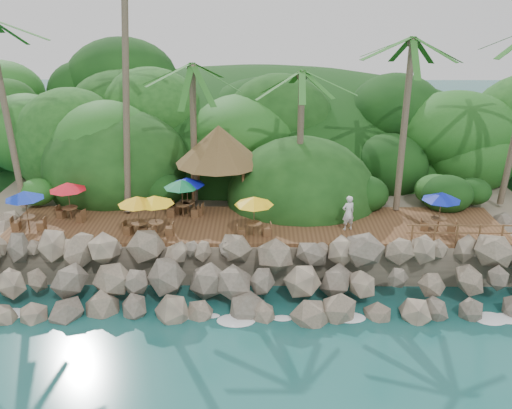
{
  "coord_description": "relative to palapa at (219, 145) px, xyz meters",
  "views": [
    {
      "loc": [
        0.27,
        -22.04,
        14.24
      ],
      "look_at": [
        0.0,
        6.0,
        3.4
      ],
      "focal_mm": 40.09,
      "sensor_mm": 36.0,
      "label": 1
    }
  ],
  "objects": [
    {
      "name": "waiter",
      "position": [
        6.89,
        -3.92,
        -2.56
      ],
      "size": [
        0.8,
        0.66,
        1.87
      ],
      "primitive_type": "imported",
      "rotation": [
        0.0,
        0.0,
        3.51
      ],
      "color": "silver",
      "rests_on": "terrace"
    },
    {
      "name": "foam_line",
      "position": [
        2.12,
        -8.89,
        -5.76
      ],
      "size": [
        25.2,
        0.8,
        0.06
      ],
      "color": "white",
      "rests_on": "ground"
    },
    {
      "name": "jungle_hill",
      "position": [
        2.12,
        14.31,
        -5.79
      ],
      "size": [
        44.8,
        28.0,
        15.4
      ],
      "primitive_type": "ellipsoid",
      "color": "#143811",
      "rests_on": "ground"
    },
    {
      "name": "seawall",
      "position": [
        2.12,
        -7.19,
        -4.64
      ],
      "size": [
        29.0,
        4.0,
        2.3
      ],
      "primitive_type": null,
      "color": "gray",
      "rests_on": "ground"
    },
    {
      "name": "dining_clusters",
      "position": [
        -1.16,
        -3.42,
        -1.72
      ],
      "size": [
        23.18,
        5.17,
        2.13
      ],
      "color": "brown",
      "rests_on": "terrace"
    },
    {
      "name": "terrace",
      "position": [
        2.12,
        -3.19,
        -3.59
      ],
      "size": [
        26.0,
        5.0,
        0.2
      ],
      "primitive_type": "cube",
      "color": "brown",
      "rests_on": "land_base"
    },
    {
      "name": "land_base",
      "position": [
        2.12,
        6.81,
        -4.74
      ],
      "size": [
        32.0,
        25.2,
        2.1
      ],
      "primitive_type": "cube",
      "color": "gray",
      "rests_on": "ground"
    },
    {
      "name": "palms",
      "position": [
        2.2,
        -0.39,
        6.28
      ],
      "size": [
        34.07,
        6.87,
        15.19
      ],
      "color": "brown",
      "rests_on": "ground"
    },
    {
      "name": "railing",
      "position": [
        13.12,
        -5.54,
        -2.88
      ],
      "size": [
        7.2,
        0.1,
        1.0
      ],
      "color": "brown",
      "rests_on": "terrace"
    },
    {
      "name": "ground",
      "position": [
        2.12,
        -9.19,
        -5.79
      ],
      "size": [
        140.0,
        140.0,
        0.0
      ],
      "primitive_type": "plane",
      "color": "#19514F",
      "rests_on": "ground"
    },
    {
      "name": "jungle_foliage",
      "position": [
        2.12,
        5.81,
        -5.79
      ],
      "size": [
        44.0,
        16.0,
        12.0
      ],
      "primitive_type": null,
      "color": "#143811",
      "rests_on": "ground"
    },
    {
      "name": "palapa",
      "position": [
        0.0,
        0.0,
        0.0
      ],
      "size": [
        5.01,
        5.01,
        4.6
      ],
      "color": "brown",
      "rests_on": "ground"
    }
  ]
}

